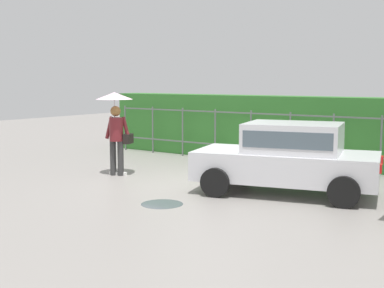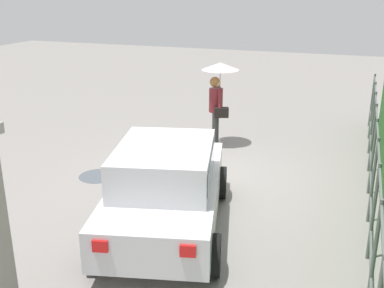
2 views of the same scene
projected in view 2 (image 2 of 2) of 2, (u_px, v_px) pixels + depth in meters
ground_plane at (201, 178)px, 9.65m from camera, size 40.00×40.00×0.00m
car at (166, 184)px, 7.39m from camera, size 3.99×2.56×1.48m
pedestrian at (218, 87)px, 11.25m from camera, size 0.91×0.91×2.06m
fence_section at (373, 164)px, 8.16m from camera, size 10.88×0.05×1.50m
puddle_near at (98, 176)px, 9.76m from camera, size 0.81×0.81×0.00m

